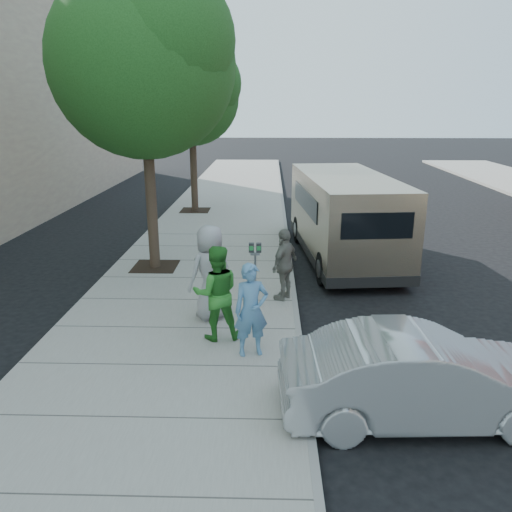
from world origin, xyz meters
The scene contains 12 objects.
ground centered at (0.00, 0.00, 0.00)m, with size 120.00×120.00×0.00m, color black.
sidewalk centered at (-1.00, 0.00, 0.07)m, with size 5.00×60.00×0.15m, color gray.
curb_face centered at (1.44, 0.00, 0.07)m, with size 0.12×60.00×0.16m, color gray.
tree_near centered at (-2.25, 2.40, 5.55)m, with size 4.62×4.60×7.53m.
tree_far centered at (-2.25, 10.00, 4.88)m, with size 3.92×3.80×6.49m.
parking_meter centered at (0.53, 0.00, 1.13)m, with size 0.28×0.10×1.36m.
van centered at (3.03, 3.83, 1.32)m, with size 2.86×6.91×2.50m.
sedan centered at (3.07, -4.18, 0.68)m, with size 1.43×4.10×1.35m, color #A1A5A8.
person_officer centered at (0.54, -2.54, 0.99)m, with size 0.62×0.40×1.69m, color #5388B2.
person_green_shirt centered at (-0.13, -1.92, 1.06)m, with size 0.89×0.69×1.83m, color #318B2D.
person_gray_shirt centered at (-0.35, -0.95, 1.14)m, with size 0.97×0.63×1.98m, color #9F9FA1.
person_striped_polo centered at (1.20, 0.13, 0.98)m, with size 0.97×0.40×1.66m, color slate.
Camera 1 is at (0.86, -10.61, 4.45)m, focal length 35.00 mm.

